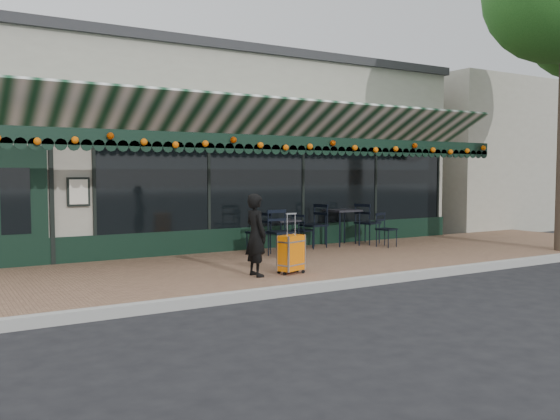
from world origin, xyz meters
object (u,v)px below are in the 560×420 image
chair_a_left (314,226)px  chair_b_right (303,231)px  chair_b_left (259,233)px  chair_b_front (281,233)px  cafe_table_a (342,213)px  chair_a_front (387,230)px  chair_a_right (367,223)px  cafe_table_b (284,223)px  suitcase (291,254)px  woman (256,235)px

chair_a_left → chair_b_right: chair_a_left is taller
chair_b_left → chair_b_front: bearing=15.2°
cafe_table_a → chair_a_front: bearing=-48.7°
chair_a_left → chair_a_right: bearing=78.5°
chair_a_right → chair_a_front: bearing=164.1°
cafe_table_b → chair_b_right: chair_b_right is taller
suitcase → cafe_table_a: bearing=21.8°
chair_a_left → chair_a_right: (1.53, -0.05, -0.01)m
chair_a_right → chair_a_front: size_ratio=1.25×
suitcase → chair_a_right: size_ratio=1.03×
chair_a_right → chair_b_left: chair_a_right is taller
chair_a_right → woman: bearing=103.5°
cafe_table_a → chair_b_left: 2.45m
suitcase → chair_a_front: suitcase is taller
chair_a_front → chair_b_left: 3.14m
cafe_table_b → chair_a_left: chair_a_left is taller
chair_a_right → chair_b_left: size_ratio=1.13×
cafe_table_b → chair_a_right: bearing=-0.8°
chair_a_left → chair_a_front: (1.53, -0.74, -0.11)m
suitcase → woman: bearing=152.4°
suitcase → chair_a_right: (3.82, 2.62, 0.16)m
cafe_table_a → chair_a_right: 0.74m
cafe_table_a → cafe_table_b: cafe_table_a is taller
cafe_table_b → chair_b_front: chair_b_front is taller
chair_b_right → cafe_table_b: bearing=77.6°
chair_a_right → chair_b_right: (-1.80, 0.10, -0.10)m
suitcase → cafe_table_b: (1.49, 2.65, 0.26)m
cafe_table_b → chair_b_right: size_ratio=0.85×
woman → chair_a_front: woman is taller
cafe_table_b → woman: bearing=-129.7°
chair_a_right → chair_b_right: size_ratio=1.25×
cafe_table_b → chair_a_front: bearing=-17.1°
woman → chair_a_front: 4.82m
cafe_table_a → chair_a_right: chair_a_right is taller
suitcase → chair_a_left: suitcase is taller
chair_a_right → chair_b_front: bearing=88.7°
chair_b_left → chair_a_right: bearing=88.7°
suitcase → chair_a_front: 4.28m
chair_a_front → chair_b_front: chair_b_front is taller
cafe_table_b → chair_a_right: size_ratio=0.68×
chair_a_front → chair_b_front: (-2.89, -0.07, 0.08)m
woman → chair_b_right: (2.65, 2.63, -0.29)m
chair_a_right → chair_b_front: size_ratio=1.03×
suitcase → cafe_table_a: size_ratio=1.20×
chair_a_right → chair_a_left: bearing=71.9°
chair_b_left → cafe_table_a: bearing=92.0°
cafe_table_b → chair_b_front: (-0.56, -0.79, -0.12)m
chair_a_left → chair_b_left: chair_a_left is taller
cafe_table_b → cafe_table_a: bearing=2.3°
cafe_table_a → cafe_table_b: bearing=-177.7°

